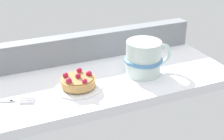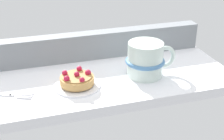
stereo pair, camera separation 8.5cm
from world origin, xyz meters
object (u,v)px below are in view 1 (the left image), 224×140
at_px(raspberry_tart, 78,81).
at_px(dessert_plate, 79,87).
at_px(dessert_fork, 2,101).
at_px(coffee_mug, 144,58).

bearing_deg(raspberry_tart, dessert_plate, -47.50).
bearing_deg(raspberry_tart, dessert_fork, 176.73).
height_order(dessert_plate, dessert_fork, dessert_plate).
xyz_separation_m(raspberry_tart, dessert_fork, (-0.18, 0.01, -0.02)).
xyz_separation_m(dessert_plate, raspberry_tart, (-0.00, 0.00, 0.02)).
relative_size(dessert_plate, coffee_mug, 0.83).
relative_size(coffee_mug, dessert_fork, 0.92).
bearing_deg(raspberry_tart, coffee_mug, 2.73).
bearing_deg(dessert_plate, dessert_fork, 176.71).
relative_size(raspberry_tart, dessert_fork, 0.56).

